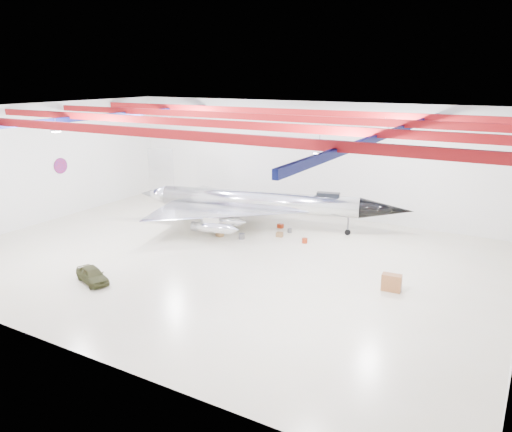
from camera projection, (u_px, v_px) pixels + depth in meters
The scene contains 17 objects.
floor at pixel (224, 257), 38.01m from camera, with size 40.00×40.00×0.00m, color beige.
wall_back at pixel (307, 158), 49.04m from camera, with size 40.00×40.00×0.00m, color silver.
wall_left at pixel (42, 164), 46.05m from camera, with size 30.00×30.00×0.00m, color silver.
ceiling at pixel (221, 111), 35.01m from camera, with size 40.00×40.00×0.00m, color #0A0F38.
ceiling_structure at pixel (221, 120), 35.19m from camera, with size 39.50×29.50×1.08m.
wall_roundel at pixel (61, 166), 47.83m from camera, with size 1.50×1.50×0.10m, color #B21414.
jet_aircraft at pixel (258, 204), 44.78m from camera, with size 24.71×17.41×6.84m.
jeep at pixel (92, 275), 33.31m from camera, with size 1.29×3.20×1.09m, color #383A1D.
desk at pixel (391, 283), 32.01m from camera, with size 1.23×0.61×1.13m, color brown.
crate_ply at pixel (220, 234), 42.95m from camera, with size 0.59×0.47×0.41m, color olive.
toolbox_red at pixel (280, 226), 45.33m from camera, with size 0.50×0.40×0.35m, color maroon.
engine_drum at pixel (242, 236), 42.24m from camera, with size 0.52×0.52×0.47m, color #59595B.
parts_bin at pixel (280, 235), 42.84m from camera, with size 0.55×0.44×0.38m, color olive.
crate_small at pixel (185, 218), 48.10m from camera, with size 0.39×0.31×0.28m, color #59595B.
tool_chest at pixel (305, 241), 41.22m from camera, with size 0.46×0.46×0.41m, color maroon.
oil_barrel at pixel (230, 225), 45.40m from camera, with size 0.58×0.46×0.40m, color olive.
spares_box at pixel (290, 230), 44.02m from camera, with size 0.39×0.39×0.35m, color #59595B.
Camera 1 is at (19.84, -29.78, 13.44)m, focal length 35.00 mm.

